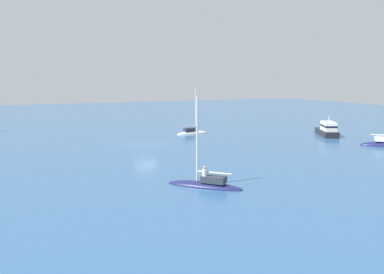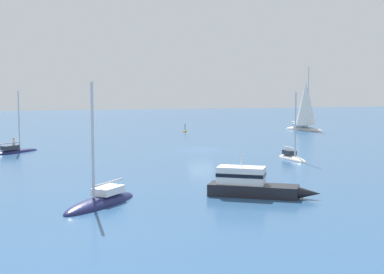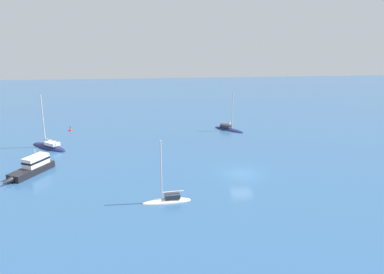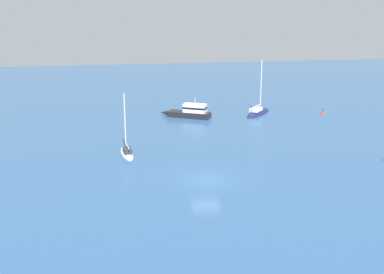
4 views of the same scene
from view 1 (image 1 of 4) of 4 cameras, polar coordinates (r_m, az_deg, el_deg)
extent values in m
plane|color=#2D5684|center=(48.40, -6.28, -1.10)|extent=(164.25, 164.25, 0.00)
ellipsoid|color=silver|center=(57.92, 0.09, 0.46)|extent=(4.96, 1.69, 0.76)
cube|color=#2D333D|center=(57.54, -0.41, 1.01)|extent=(1.54, 0.96, 0.43)
cylinder|color=silver|center=(57.82, 0.50, 3.82)|extent=(0.15, 0.15, 6.00)
cylinder|color=silver|center=(57.48, -0.43, 1.47)|extent=(2.19, 0.37, 0.12)
cylinder|color=silver|center=(52.09, 24.63, 0.24)|extent=(2.46, 2.05, 0.14)
ellipsoid|color=#191E4C|center=(30.09, 1.71, -6.74)|extent=(4.82, 5.04, 0.72)
cube|color=#2D333D|center=(29.71, 2.95, -5.77)|extent=(1.83, 1.87, 0.46)
cylinder|color=silver|center=(29.61, 0.71, -0.32)|extent=(0.15, 0.15, 6.02)
cylinder|color=silver|center=(29.59, 3.01, -4.87)|extent=(1.83, 1.95, 0.12)
cylinder|color=white|center=(29.72, 1.71, -5.27)|extent=(0.32, 0.32, 0.95)
sphere|color=#A18662|center=(29.59, 1.71, -4.15)|extent=(0.24, 0.24, 0.24)
cube|color=black|center=(58.82, 17.77, 0.57)|extent=(4.31, 5.98, 0.78)
cone|color=black|center=(62.28, 16.96, 1.01)|extent=(1.37, 1.65, 0.78)
cube|color=white|center=(57.92, 18.01, 1.41)|extent=(2.71, 3.39, 1.14)
cube|color=black|center=(57.92, 18.02, 1.46)|extent=(2.76, 3.44, 0.24)
cylinder|color=silver|center=(57.82, 18.06, 2.36)|extent=(0.08, 0.08, 0.80)
camera|label=2|loc=(80.90, 43.20, 5.92)|focal=53.86mm
camera|label=3|loc=(92.03, -9.06, 13.92)|focal=37.26mm
camera|label=4|loc=(60.70, -52.66, 12.89)|focal=47.23mm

